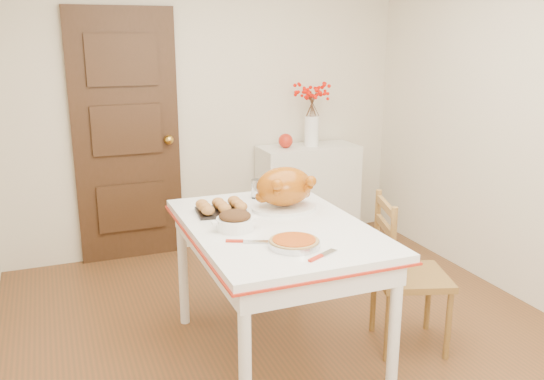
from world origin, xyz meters
name	(u,v)px	position (x,y,z in m)	size (l,w,h in m)	color
floor	(304,354)	(0.00, 0.00, 0.00)	(3.50, 4.00, 0.00)	#51371D
wall_back	(208,106)	(0.00, 2.00, 1.25)	(3.50, 0.00, 2.50)	beige
door_back	(127,138)	(-0.70, 1.97, 1.03)	(0.85, 0.06, 2.06)	#392214
sideboard	(308,194)	(0.85, 1.78, 0.44)	(0.88, 0.39, 0.88)	silver
kitchen_table	(275,293)	(-0.17, 0.03, 0.42)	(0.95, 1.39, 0.83)	white
chair_oak	(412,273)	(0.64, -0.13, 0.47)	(0.41, 0.41, 0.94)	brown
berry_vase	(312,115)	(0.88, 1.78, 1.16)	(0.29, 0.29, 0.55)	white
apple	(286,141)	(0.63, 1.78, 0.95)	(0.13, 0.13, 0.13)	#B22211
turkey_platter	(284,189)	(-0.02, 0.26, 0.96)	(0.40, 0.32, 0.25)	#9F5411
pumpkin_pie	(294,242)	(-0.22, -0.33, 0.86)	(0.25, 0.25, 0.05)	#A43D0D
stuffing_dish	(235,221)	(-0.41, 0.02, 0.88)	(0.26, 0.20, 0.10)	#3D2814
rolls_tray	(221,207)	(-0.39, 0.33, 0.87)	(0.28, 0.22, 0.08)	olive
pie_server	(322,255)	(-0.15, -0.49, 0.84)	(0.20, 0.06, 0.01)	silver
carving_knife	(250,241)	(-0.40, -0.19, 0.84)	(0.25, 0.06, 0.01)	silver
drinking_glass	(257,189)	(-0.09, 0.55, 0.89)	(0.07, 0.07, 0.12)	white
shaker_pair	(295,188)	(0.17, 0.54, 0.88)	(0.09, 0.04, 0.09)	white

